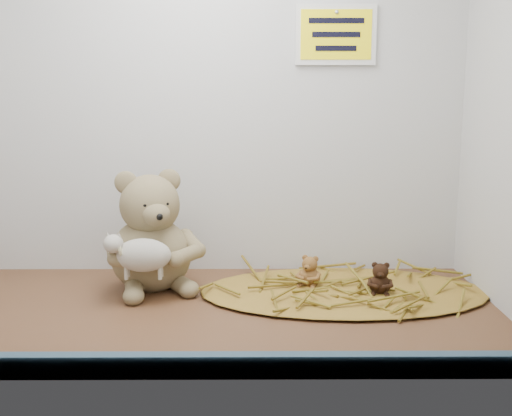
{
  "coord_description": "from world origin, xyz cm",
  "views": [
    {
      "loc": [
        11.08,
        -119.97,
        43.28
      ],
      "look_at": [
        11.8,
        4.47,
        19.84
      ],
      "focal_mm": 45.0,
      "sensor_mm": 36.0,
      "label": 1
    }
  ],
  "objects_px": {
    "main_teddy": "(150,230)",
    "mini_teddy_brown": "(380,277)",
    "toy_lamb": "(143,255)",
    "mini_teddy_tan": "(310,269)"
  },
  "relations": [
    {
      "from": "main_teddy",
      "to": "toy_lamb",
      "type": "bearing_deg",
      "value": -112.4
    },
    {
      "from": "main_teddy",
      "to": "mini_teddy_tan",
      "type": "xyz_separation_m",
      "value": [
        0.35,
        -0.01,
        -0.08
      ]
    },
    {
      "from": "main_teddy",
      "to": "mini_teddy_tan",
      "type": "relative_size",
      "value": 3.83
    },
    {
      "from": "main_teddy",
      "to": "mini_teddy_brown",
      "type": "height_order",
      "value": "main_teddy"
    },
    {
      "from": "toy_lamb",
      "to": "mini_teddy_tan",
      "type": "distance_m",
      "value": 0.36
    },
    {
      "from": "mini_teddy_brown",
      "to": "main_teddy",
      "type": "bearing_deg",
      "value": -177.6
    },
    {
      "from": "main_teddy",
      "to": "mini_teddy_brown",
      "type": "bearing_deg",
      "value": -30.25
    },
    {
      "from": "toy_lamb",
      "to": "mini_teddy_tan",
      "type": "relative_size",
      "value": 2.17
    },
    {
      "from": "toy_lamb",
      "to": "mini_teddy_brown",
      "type": "distance_m",
      "value": 0.49
    },
    {
      "from": "toy_lamb",
      "to": "mini_teddy_brown",
      "type": "height_order",
      "value": "toy_lamb"
    }
  ]
}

